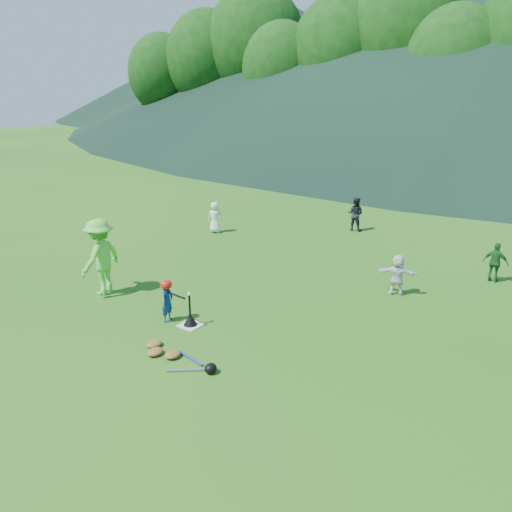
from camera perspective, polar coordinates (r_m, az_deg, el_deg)
The scene contains 13 objects.
ground at distance 10.98m, azimuth -7.49°, elevation -7.87°, with size 120.00×120.00×0.00m, color #1F5A14.
home_plate at distance 10.98m, azimuth -7.49°, elevation -7.83°, with size 0.45×0.45×0.02m, color silver.
baseball at distance 10.68m, azimuth -7.65°, elevation -4.32°, with size 0.08×0.08×0.08m, color white.
batter_child at distance 11.08m, azimuth -10.10°, elevation -5.11°, with size 0.34×0.22×0.93m, color navy.
adult_coach at distance 12.82m, azimuth -17.34°, elevation -0.09°, with size 1.23×0.71×1.90m, color #61DC40.
fielder_a at distance 17.80m, azimuth -4.70°, elevation 4.42°, with size 0.54×0.35×1.10m, color white.
fielder_b at distance 18.34m, azimuth 11.28°, elevation 4.73°, with size 0.59×0.46×1.22m, color black.
fielder_c at distance 14.53m, azimuth 25.69°, elevation -0.68°, with size 0.63×0.26×1.07m, color #1B5C28.
fielder_d at distance 12.76m, azimuth 15.85°, elevation -2.08°, with size 0.97×0.31×1.04m, color white.
batting_tee at distance 10.93m, azimuth -7.51°, elevation -7.26°, with size 0.30×0.30×0.68m.
batter_gear at distance 10.92m, azimuth -10.14°, elevation -3.35°, with size 0.73×0.26×0.29m.
equipment_pile at distance 9.78m, azimuth -9.55°, elevation -11.04°, with size 1.80×0.73×0.19m.
outfield_fence at distance 36.10m, azimuth 24.01°, elevation 10.27°, with size 70.07×0.08×1.33m.
Camera 1 is at (6.70, -7.24, 4.83)m, focal length 35.00 mm.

